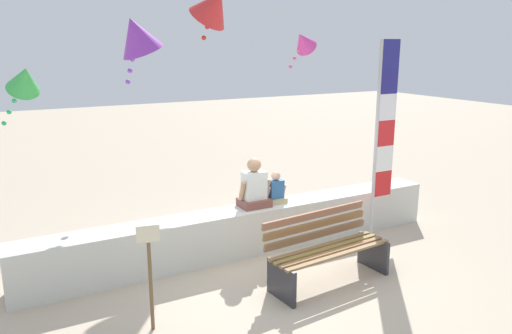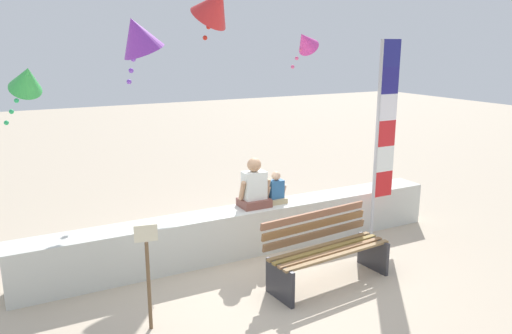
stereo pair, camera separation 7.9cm
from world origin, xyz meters
The scene contains 11 objects.
ground_plane centered at (0.00, 0.00, 0.00)m, with size 40.00×40.00×0.00m, color #BAA991.
seawall_ledge centered at (0.00, 0.80, 0.33)m, with size 6.40×0.50×0.67m, color silver.
park_bench centered at (0.49, -0.51, 0.42)m, with size 1.71×0.76×0.88m.
person_adult centered at (0.16, 0.84, 0.95)m, with size 0.48×0.35×0.73m.
person_child centered at (0.52, 0.84, 0.86)m, with size 0.32×0.23×0.49m.
flag_banner centered at (2.03, 0.27, 1.74)m, with size 0.37×0.05×3.05m.
kite_purple centered at (-1.03, 2.37, 3.11)m, with size 0.91×0.83×1.13m.
kite_magenta centered at (2.83, 3.69, 3.04)m, with size 0.75×0.67×0.89m.
kite_green centered at (-2.53, 4.10, 2.40)m, with size 0.78×0.82×1.11m.
kite_red centered at (0.48, 2.91, 3.63)m, with size 1.03×1.10×1.00m.
sign_post centered at (-1.82, -0.56, 0.71)m, with size 0.24×0.06×1.18m.
Camera 1 is at (-3.10, -5.29, 2.98)m, focal length 34.88 mm.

